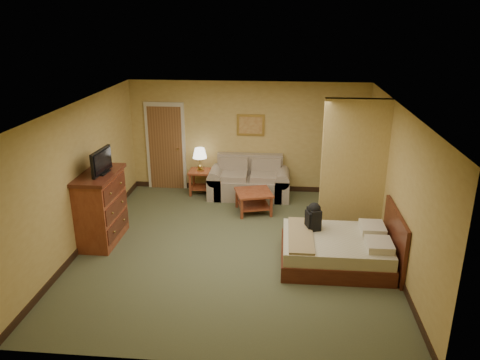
# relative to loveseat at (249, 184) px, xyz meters

# --- Properties ---
(floor) EXTENTS (6.00, 6.00, 0.00)m
(floor) POSITION_rel_loveseat_xyz_m (-0.07, -2.58, -0.30)
(floor) COLOR #4D5235
(floor) RESTS_ON ground
(ceiling) EXTENTS (6.00, 6.00, 0.00)m
(ceiling) POSITION_rel_loveseat_xyz_m (-0.07, -2.58, 2.30)
(ceiling) COLOR white
(ceiling) RESTS_ON back_wall
(back_wall) EXTENTS (5.50, 0.02, 2.60)m
(back_wall) POSITION_rel_loveseat_xyz_m (-0.07, 0.42, 1.00)
(back_wall) COLOR tan
(back_wall) RESTS_ON floor
(left_wall) EXTENTS (0.02, 6.00, 2.60)m
(left_wall) POSITION_rel_loveseat_xyz_m (-2.82, -2.58, 1.00)
(left_wall) COLOR tan
(left_wall) RESTS_ON floor
(right_wall) EXTENTS (0.02, 6.00, 2.60)m
(right_wall) POSITION_rel_loveseat_xyz_m (2.68, -2.58, 1.00)
(right_wall) COLOR tan
(right_wall) RESTS_ON floor
(partition) EXTENTS (1.20, 0.15, 2.60)m
(partition) POSITION_rel_loveseat_xyz_m (2.08, -1.65, 1.00)
(partition) COLOR tan
(partition) RESTS_ON floor
(door) EXTENTS (0.94, 0.16, 2.10)m
(door) POSITION_rel_loveseat_xyz_m (-2.02, 0.39, 0.73)
(door) COLOR beige
(door) RESTS_ON floor
(baseboard) EXTENTS (5.50, 0.02, 0.12)m
(baseboard) POSITION_rel_loveseat_xyz_m (-0.07, 0.41, -0.24)
(baseboard) COLOR black
(baseboard) RESTS_ON floor
(loveseat) EXTENTS (1.86, 0.86, 0.94)m
(loveseat) POSITION_rel_loveseat_xyz_m (0.00, 0.00, 0.00)
(loveseat) COLOR gray
(loveseat) RESTS_ON floor
(side_table) EXTENTS (0.52, 0.52, 0.57)m
(side_table) POSITION_rel_loveseat_xyz_m (-1.15, 0.07, 0.07)
(side_table) COLOR maroon
(side_table) RESTS_ON floor
(table_lamp) EXTENTS (0.33, 0.33, 0.54)m
(table_lamp) POSITION_rel_loveseat_xyz_m (-1.15, 0.07, 0.67)
(table_lamp) COLOR #A7883D
(table_lamp) RESTS_ON side_table
(coffee_table) EXTENTS (0.89, 0.89, 0.47)m
(coffee_table) POSITION_rel_loveseat_xyz_m (0.16, -0.91, 0.03)
(coffee_table) COLOR maroon
(coffee_table) RESTS_ON floor
(wall_picture) EXTENTS (0.64, 0.04, 0.50)m
(wall_picture) POSITION_rel_loveseat_xyz_m (0.00, 0.40, 1.30)
(wall_picture) COLOR #B78E3F
(wall_picture) RESTS_ON back_wall
(dresser) EXTENTS (0.66, 1.25, 1.34)m
(dresser) POSITION_rel_loveseat_xyz_m (-2.55, -2.51, 0.37)
(dresser) COLOR maroon
(dresser) RESTS_ON floor
(tv) EXTENTS (0.20, 0.72, 0.44)m
(tv) POSITION_rel_loveseat_xyz_m (-2.45, -2.51, 1.24)
(tv) COLOR black
(tv) RESTS_ON dresser
(bed) EXTENTS (1.89, 1.53, 0.99)m
(bed) POSITION_rel_loveseat_xyz_m (1.76, -2.97, -0.03)
(bed) COLOR #471B10
(bed) RESTS_ON floor
(backpack) EXTENTS (0.26, 0.32, 0.48)m
(backpack) POSITION_rel_loveseat_xyz_m (1.32, -2.65, 0.44)
(backpack) COLOR black
(backpack) RESTS_ON bed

